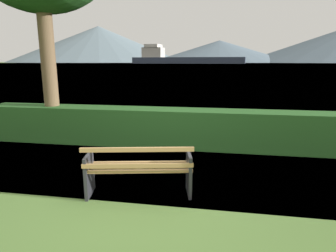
# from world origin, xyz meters

# --- Properties ---
(ground_plane) EXTENTS (1400.00, 1400.00, 0.00)m
(ground_plane) POSITION_xyz_m (0.00, 0.00, 0.00)
(ground_plane) COLOR #567A38
(water_surface) EXTENTS (620.00, 620.00, 0.00)m
(water_surface) POSITION_xyz_m (0.00, 309.64, 0.00)
(water_surface) COLOR #6B8EA3
(water_surface) RESTS_ON ground_plane
(park_bench) EXTENTS (1.75, 0.89, 0.87)m
(park_bench) POSITION_xyz_m (0.01, -0.06, 0.43)
(park_bench) COLOR tan
(park_bench) RESTS_ON ground_plane
(hedge_row) EXTENTS (9.72, 0.77, 0.94)m
(hedge_row) POSITION_xyz_m (0.00, 2.79, 0.47)
(hedge_row) COLOR #285B23
(hedge_row) RESTS_ON ground_plane
(cargo_ship_large) EXTENTS (110.17, 28.76, 18.57)m
(cargo_ship_large) POSITION_xyz_m (-38.20, 285.81, 5.19)
(cargo_ship_large) COLOR #2D384C
(cargo_ship_large) RESTS_ON water_surface
(distant_hills) EXTENTS (857.81, 398.01, 71.90)m
(distant_hills) POSITION_xyz_m (17.88, 573.20, 32.91)
(distant_hills) COLOR slate
(distant_hills) RESTS_ON ground_plane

